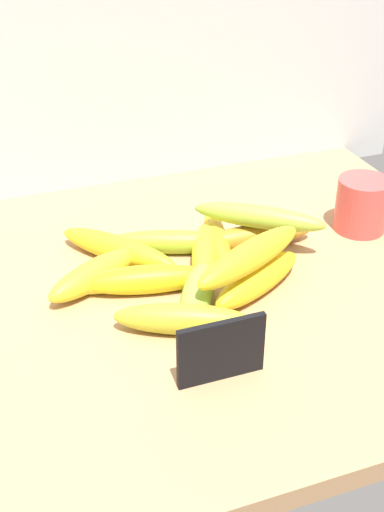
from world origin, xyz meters
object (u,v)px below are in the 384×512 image
Objects in this scene: coffee_mug at (363,204)px; banana_7 at (257,280)px; banana_10 at (122,279)px; banana_12 at (259,217)px; banana_1 at (172,242)px; banana_0 at (197,294)px; banana_9 at (217,241)px; banana_11 at (250,256)px; banana_5 at (257,236)px; banana_2 at (95,274)px; banana_6 at (205,253)px; chalkboard_sign at (221,353)px; banana_8 at (118,249)px; banana_4 at (149,280)px; banana_3 at (182,319)px.

coffee_mug reaches higher than banana_7.
coffee_mug is 0.52× the size of banana_10.
banana_7 is 12.71cm from banana_12.
banana_0 is at bearing -95.00° from banana_1.
banana_9 is 13.87cm from banana_11.
banana_10 is at bearing -143.59° from banana_1.
coffee_mug reaches higher than banana_5.
banana_11 is 12.99cm from banana_12.
banana_12 reaches higher than banana_2.
banana_6 is 0.90× the size of banana_10.
banana_11 is at bearing -25.54° from banana_2.
banana_1 is 16.84cm from banana_11.
chalkboard_sign is 0.55× the size of banana_1.
banana_1 is at bearing 21.46° from banana_2.
banana_0 is 0.74× the size of banana_11.
banana_5 is 23.57cm from banana_10.
banana_9 is at bearing 162.94° from banana_12.
chalkboard_sign reaches higher than banana_1.
banana_9 is (-25.19, 1.59, -2.74)cm from coffee_mug.
banana_7 reaches higher than banana_1.
coffee_mug is 0.58× the size of banana_6.
coffee_mug reaches higher than banana_0.
banana_8 is (-12.13, 5.73, 0.06)cm from banana_6.
banana_8 is at bearing 154.71° from banana_6.
banana_12 is at bearing 59.10° from banana_11.
banana_7 is at bearing 51.82° from chalkboard_sign.
chalkboard_sign is at bearing -68.36° from banana_2.
banana_7 is at bearing 4.03° from banana_11.
banana_4 is 1.06× the size of banana_6.
banana_3 is at bearing -138.90° from banana_12.
banana_9 is (-6.24, 1.17, -0.27)cm from banana_5.
banana_2 is at bearing -179.33° from banana_6.
banana_0 is 0.77× the size of banana_1.
banana_4 is (-6.52, -9.23, 0.14)cm from banana_1.
coffee_mug is at bearing -3.60° from banana_9.
banana_10 is at bearing -169.44° from banana_5.
banana_11 reaches higher than banana_6.
banana_8 is (-7.19, 15.72, -0.10)cm from banana_0.
banana_4 reaches higher than banana_9.
banana_7 is 0.87× the size of banana_12.
coffee_mug is 0.48× the size of banana_12.
chalkboard_sign is at bearing -143.84° from coffee_mug.
banana_6 is at bearing 0.67° from banana_2.
banana_11 is (7.78, 0.24, 4.34)cm from banana_0.
banana_2 is 20.80cm from banana_9.
banana_4 is at bearing -28.81° from banana_10.
banana_0 is 11.62cm from banana_10.
coffee_mug is 0.65× the size of banana_0.
banana_0 is at bearing -122.03° from banana_9.
coffee_mug reaches higher than banana_3.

